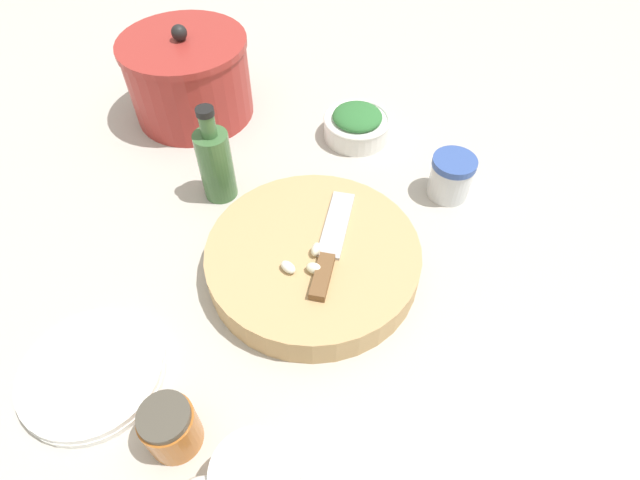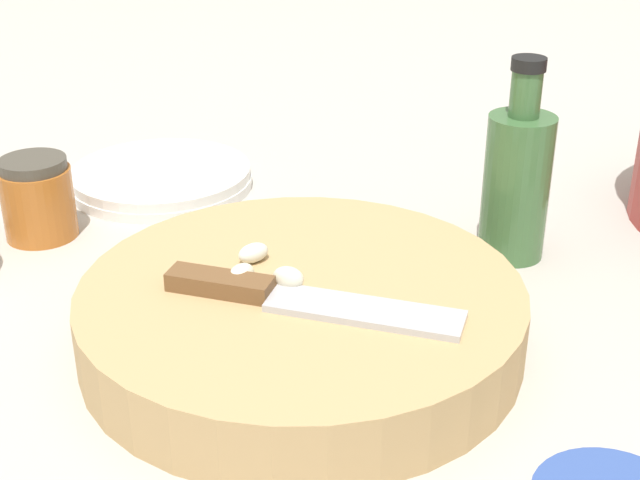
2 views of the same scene
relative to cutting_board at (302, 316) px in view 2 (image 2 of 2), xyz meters
The scene contains 7 objects.
ground_plane 0.04m from the cutting_board, 100.37° to the left, with size 5.00×5.00×0.00m, color #B2ADA3.
cutting_board is the anchor object (origin of this frame).
chef_knife 0.04m from the cutting_board, 75.00° to the right, with size 0.21×0.06×0.01m.
garlic_cloves 0.05m from the cutting_board, behind, with size 0.06×0.06×0.02m.
plate_stack 0.33m from the cutting_board, 143.96° to the left, with size 0.18×0.18×0.02m.
honey_jar 0.30m from the cutting_board, 169.97° to the left, with size 0.06×0.06×0.07m.
oil_bottle 0.23m from the cutting_board, 66.62° to the left, with size 0.06×0.06×0.17m.
Camera 2 is at (0.27, -0.51, 0.35)m, focal length 50.00 mm.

